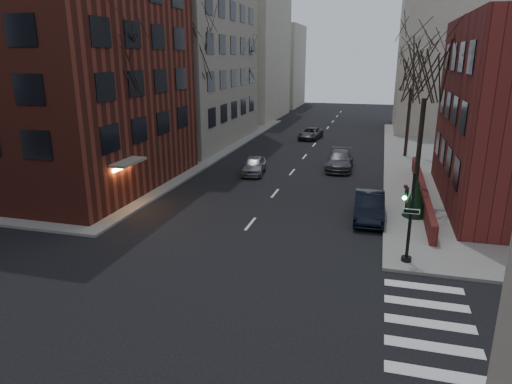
% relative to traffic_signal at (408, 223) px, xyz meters
% --- Properties ---
extents(ground, '(160.00, 160.00, 0.00)m').
position_rel_traffic_signal_xyz_m(ground, '(-7.94, -8.99, -1.91)').
color(ground, black).
rests_on(ground, ground).
extents(sidewalk_far_left, '(44.00, 44.00, 0.15)m').
position_rel_traffic_signal_xyz_m(sidewalk_far_left, '(-36.94, 21.01, -1.83)').
color(sidewalk_far_left, gray).
rests_on(sidewalk_far_left, ground).
extents(building_left_brick, '(15.00, 15.00, 18.00)m').
position_rel_traffic_signal_xyz_m(building_left_brick, '(-23.44, 7.51, 7.09)').
color(building_left_brick, maroon).
rests_on(building_left_brick, ground).
extents(building_left_tan, '(18.00, 18.00, 28.00)m').
position_rel_traffic_signal_xyz_m(building_left_tan, '(-24.94, 25.01, 12.09)').
color(building_left_tan, gray).
rests_on(building_left_tan, ground).
extents(low_wall_right, '(0.35, 16.00, 1.00)m').
position_rel_traffic_signal_xyz_m(low_wall_right, '(1.36, 10.01, -1.26)').
color(low_wall_right, maroon).
rests_on(low_wall_right, sidewalk_far_right).
extents(building_distant_la, '(14.00, 16.00, 18.00)m').
position_rel_traffic_signal_xyz_m(building_distant_la, '(-22.94, 46.01, 7.09)').
color(building_distant_la, '#BBB49E').
rests_on(building_distant_la, ground).
extents(building_distant_ra, '(14.00, 14.00, 16.00)m').
position_rel_traffic_signal_xyz_m(building_distant_ra, '(7.06, 41.01, 6.09)').
color(building_distant_ra, '#BBB49E').
rests_on(building_distant_ra, ground).
extents(building_distant_lb, '(10.00, 12.00, 14.00)m').
position_rel_traffic_signal_xyz_m(building_distant_lb, '(-20.94, 63.01, 5.09)').
color(building_distant_lb, '#BBB49E').
rests_on(building_distant_lb, ground).
extents(traffic_signal, '(0.76, 0.44, 4.00)m').
position_rel_traffic_signal_xyz_m(traffic_signal, '(0.00, 0.00, 0.00)').
color(traffic_signal, black).
rests_on(traffic_signal, sidewalk_far_right).
extents(tree_left_a, '(4.18, 4.18, 10.26)m').
position_rel_traffic_signal_xyz_m(tree_left_a, '(-16.74, 5.01, 6.56)').
color(tree_left_a, '#2D231C').
rests_on(tree_left_a, sidewalk_far_left).
extents(tree_left_b, '(4.40, 4.40, 10.80)m').
position_rel_traffic_signal_xyz_m(tree_left_b, '(-16.74, 17.01, 7.00)').
color(tree_left_b, '#2D231C').
rests_on(tree_left_b, sidewalk_far_left).
extents(tree_left_c, '(3.96, 3.96, 9.72)m').
position_rel_traffic_signal_xyz_m(tree_left_c, '(-16.74, 31.01, 6.12)').
color(tree_left_c, '#2D231C').
rests_on(tree_left_c, sidewalk_far_left).
extents(tree_right_a, '(3.96, 3.96, 9.72)m').
position_rel_traffic_signal_xyz_m(tree_right_a, '(0.86, 9.01, 6.12)').
color(tree_right_a, '#2D231C').
rests_on(tree_right_a, sidewalk_far_right).
extents(tree_right_b, '(3.74, 3.74, 9.18)m').
position_rel_traffic_signal_xyz_m(tree_right_b, '(0.86, 23.01, 5.68)').
color(tree_right_b, '#2D231C').
rests_on(tree_right_b, sidewalk_far_right).
extents(streetlamp_near, '(0.36, 0.36, 6.28)m').
position_rel_traffic_signal_xyz_m(streetlamp_near, '(-16.14, 13.01, 2.33)').
color(streetlamp_near, black).
rests_on(streetlamp_near, sidewalk_far_left).
extents(streetlamp_far, '(0.36, 0.36, 6.28)m').
position_rel_traffic_signal_xyz_m(streetlamp_far, '(-16.14, 33.01, 2.33)').
color(streetlamp_far, black).
rests_on(streetlamp_far, sidewalk_far_left).
extents(parked_sedan, '(1.73, 4.62, 1.51)m').
position_rel_traffic_signal_xyz_m(parked_sedan, '(-1.74, 5.46, -1.15)').
color(parked_sedan, black).
rests_on(parked_sedan, ground).
extents(car_lane_silver, '(2.02, 4.09, 1.34)m').
position_rel_traffic_signal_xyz_m(car_lane_silver, '(-10.71, 13.73, -1.24)').
color(car_lane_silver, gray).
rests_on(car_lane_silver, ground).
extents(car_lane_gray, '(2.12, 5.04, 1.45)m').
position_rel_traffic_signal_xyz_m(car_lane_gray, '(-4.44, 16.98, -1.18)').
color(car_lane_gray, '#46464C').
rests_on(car_lane_gray, ground).
extents(car_lane_far, '(2.51, 4.53, 1.20)m').
position_rel_traffic_signal_xyz_m(car_lane_far, '(-8.84, 30.36, -1.31)').
color(car_lane_far, '#3B3C40').
rests_on(car_lane_far, ground).
extents(sandwich_board, '(0.61, 0.73, 1.00)m').
position_rel_traffic_signal_xyz_m(sandwich_board, '(1.10, 8.61, -1.26)').
color(sandwich_board, silver).
rests_on(sandwich_board, sidewalk_far_right).
extents(evergreen_shrub, '(1.65, 1.65, 2.21)m').
position_rel_traffic_signal_xyz_m(evergreen_shrub, '(0.72, 6.26, -0.65)').
color(evergreen_shrub, '#163319').
rests_on(evergreen_shrub, sidewalk_far_right).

